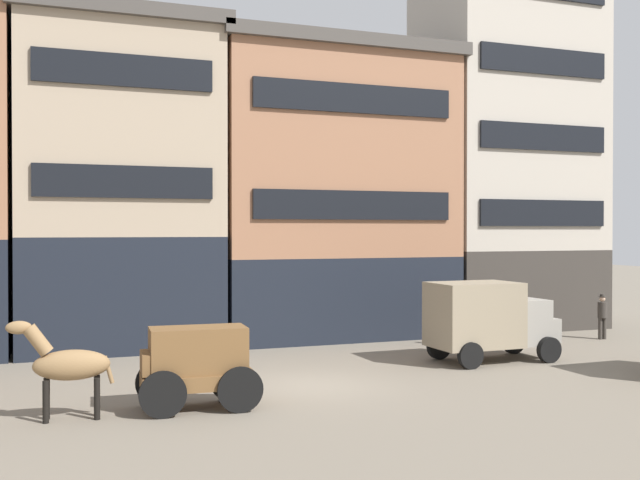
{
  "coord_description": "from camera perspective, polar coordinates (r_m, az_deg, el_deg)",
  "views": [
    {
      "loc": [
        -6.83,
        -19.27,
        4.32
      ],
      "look_at": [
        0.99,
        1.85,
        4.03
      ],
      "focal_mm": 41.48,
      "sensor_mm": 36.0,
      "label": 1
    }
  ],
  "objects": [
    {
      "name": "cargo_wagon",
      "position": [
        18.32,
        -9.55,
        -9.24
      ],
      "size": [
        2.98,
        1.67,
        1.98
      ],
      "color": "brown",
      "rests_on": "ground_plane"
    },
    {
      "name": "fire_hydrant_curbside",
      "position": [
        28.6,
        8.97,
        -7.08
      ],
      "size": [
        0.24,
        0.24,
        0.83
      ],
      "color": "maroon",
      "rests_on": "ground_plane"
    },
    {
      "name": "delivery_truck_far",
      "position": [
        25.1,
        12.92,
        -5.9
      ],
      "size": [
        4.38,
        2.2,
        2.62
      ],
      "color": "gray",
      "rests_on": "ground_plane"
    },
    {
      "name": "building_center_left",
      "position": [
        28.69,
        -15.31,
        4.3
      ],
      "size": [
        7.61,
        5.84,
        12.13
      ],
      "color": "black",
      "rests_on": "ground_plane"
    },
    {
      "name": "building_far_right",
      "position": [
        34.83,
        14.17,
        7.44
      ],
      "size": [
        7.85,
        5.84,
        16.69
      ],
      "color": "#38332D",
      "rests_on": "ground_plane"
    },
    {
      "name": "ground_plane",
      "position": [
        20.9,
        -0.79,
        -11.18
      ],
      "size": [
        120.0,
        120.0,
        0.0
      ],
      "primitive_type": "plane",
      "color": "slate"
    },
    {
      "name": "draft_horse",
      "position": [
        17.99,
        -18.93,
        -9.05
      ],
      "size": [
        2.35,
        0.7,
        2.3
      ],
      "color": "#937047",
      "rests_on": "ground_plane"
    },
    {
      "name": "building_center_right",
      "position": [
        30.61,
        0.74,
        3.82
      ],
      "size": [
        10.04,
        5.84,
        11.84
      ],
      "color": "black",
      "rests_on": "ground_plane"
    },
    {
      "name": "pedestrian_officer",
      "position": [
        31.47,
        20.95,
        -5.39
      ],
      "size": [
        0.5,
        0.5,
        1.79
      ],
      "color": "#38332D",
      "rests_on": "ground_plane"
    }
  ]
}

